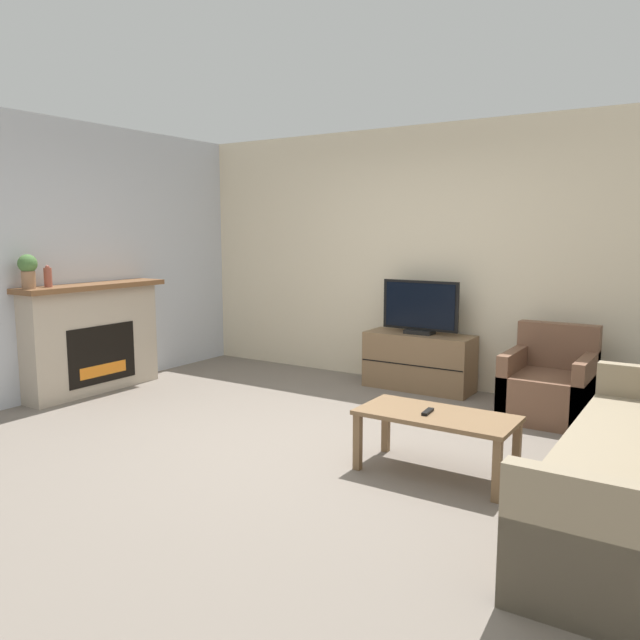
{
  "coord_description": "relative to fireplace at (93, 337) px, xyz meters",
  "views": [
    {
      "loc": [
        2.6,
        -3.8,
        1.62
      ],
      "look_at": [
        -0.32,
        0.73,
        0.85
      ],
      "focal_mm": 35.0,
      "sensor_mm": 36.0,
      "label": 1
    }
  ],
  "objects": [
    {
      "name": "tv_stand",
      "position": [
        2.74,
        1.87,
        -0.27
      ],
      "size": [
        1.11,
        0.42,
        0.58
      ],
      "color": "brown",
      "rests_on": "ground"
    },
    {
      "name": "remote",
      "position": [
        3.72,
        -0.21,
        -0.13
      ],
      "size": [
        0.05,
        0.15,
        0.02
      ],
      "rotation": [
        0.0,
        0.0,
        0.08
      ],
      "color": "black",
      "rests_on": "coffee_table"
    },
    {
      "name": "potted_plant",
      "position": [
        0.02,
        -0.66,
        0.72
      ],
      "size": [
        0.17,
        0.17,
        0.31
      ],
      "color": "#936B4C",
      "rests_on": "fireplace"
    },
    {
      "name": "fireplace",
      "position": [
        0.0,
        0.0,
        0.0
      ],
      "size": [
        0.4,
        1.56,
        1.1
      ],
      "color": "#B7A893",
      "rests_on": "ground"
    },
    {
      "name": "coffee_table",
      "position": [
        3.77,
        -0.18,
        -0.2
      ],
      "size": [
        1.04,
        0.5,
        0.42
      ],
      "color": "brown",
      "rests_on": "ground"
    },
    {
      "name": "ground_plane",
      "position": [
        2.69,
        -0.16,
        -0.56
      ],
      "size": [
        24.0,
        24.0,
        0.0
      ],
      "primitive_type": "plane",
      "color": "slate"
    },
    {
      "name": "wall_back",
      "position": [
        2.69,
        2.15,
        0.79
      ],
      "size": [
        12.0,
        0.06,
        2.7
      ],
      "color": "beige",
      "rests_on": "ground"
    },
    {
      "name": "mantel_vase_left",
      "position": [
        0.02,
        -0.47,
        0.64
      ],
      "size": [
        0.07,
        0.07,
        0.2
      ],
      "color": "#994C3D",
      "rests_on": "fireplace"
    },
    {
      "name": "tv",
      "position": [
        2.74,
        1.87,
        0.27
      ],
      "size": [
        0.82,
        0.18,
        0.55
      ],
      "color": "black",
      "rests_on": "tv_stand"
    },
    {
      "name": "armchair",
      "position": [
        4.1,
        1.56,
        -0.29
      ],
      "size": [
        0.7,
        0.76,
        0.8
      ],
      "color": "brown",
      "rests_on": "ground"
    },
    {
      "name": "wall_left",
      "position": [
        -0.17,
        -0.16,
        0.79
      ],
      "size": [
        0.06,
        12.0,
        2.7
      ],
      "color": "silver",
      "rests_on": "ground"
    }
  ]
}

